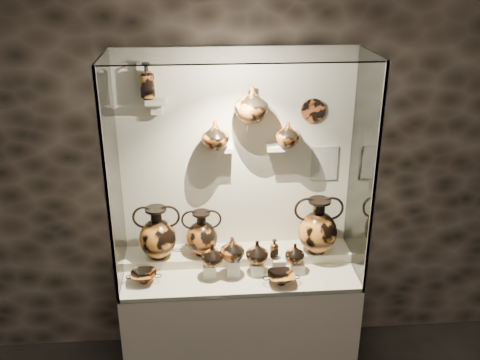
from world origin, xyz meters
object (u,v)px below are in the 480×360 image
object	(u,v)px
lekythos_small	(274,248)
jug_b	(232,249)
jug_a	(212,255)
amphora_right	(318,226)
amphora_left	(157,233)
kylix_left	(144,276)
jug_c	(257,252)
amphora_mid	(202,233)
ovoid_vase_c	(288,134)
lekythos_tall	(147,79)
ovoid_vase_b	(251,103)
jug_e	(295,253)
ovoid_vase_a	(215,135)
kylix_right	(281,277)

from	to	relation	value
lekythos_small	jug_b	bearing A→B (deg)	-171.69
jug_a	jug_b	distance (m)	0.15
amphora_right	jug_a	bearing A→B (deg)	168.31
amphora_left	kylix_left	bearing A→B (deg)	-113.09
jug_c	kylix_left	bearing A→B (deg)	-162.10
jug_a	amphora_mid	bearing A→B (deg)	125.34
kylix_left	ovoid_vase_c	world-z (taller)	ovoid_vase_c
jug_a	lekythos_tall	bearing A→B (deg)	160.51
jug_c	ovoid_vase_b	bearing A→B (deg)	111.81
jug_a	kylix_left	distance (m)	0.51
jug_a	ovoid_vase_c	world-z (taller)	ovoid_vase_c
jug_e	jug_c	bearing A→B (deg)	-164.08
lekythos_tall	ovoid_vase_a	bearing A→B (deg)	12.44
ovoid_vase_b	kylix_left	bearing A→B (deg)	-177.43
ovoid_vase_c	jug_b	bearing A→B (deg)	-138.59
jug_e	ovoid_vase_c	bearing A→B (deg)	116.05
amphora_left	amphora_right	distance (m)	1.18
amphora_left	lekythos_small	size ratio (longest dim) A/B	2.43
jug_c	lekythos_tall	distance (m)	1.42
kylix_right	lekythos_tall	size ratio (longest dim) A/B	0.92
jug_a	jug_b	size ratio (longest dim) A/B	0.92
amphora_mid	lekythos_tall	world-z (taller)	lekythos_tall
amphora_right	ovoid_vase_b	world-z (taller)	ovoid_vase_b
jug_c	lekythos_small	size ratio (longest dim) A/B	1.02
lekythos_small	jug_c	bearing A→B (deg)	-175.38
amphora_left	jug_c	bearing A→B (deg)	-12.61
jug_e	kylix_left	xyz separation A→B (m)	(-1.08, -0.06, -0.11)
kylix_right	jug_b	bearing A→B (deg)	-178.47
ovoid_vase_b	ovoid_vase_c	distance (m)	0.35
kylix_right	ovoid_vase_b	size ratio (longest dim) A/B	1.03
amphora_left	ovoid_vase_a	bearing A→B (deg)	8.97
lekythos_tall	ovoid_vase_a	size ratio (longest dim) A/B	1.36
ovoid_vase_b	amphora_right	bearing A→B (deg)	-22.80
jug_b	ovoid_vase_b	world-z (taller)	ovoid_vase_b
lekythos_small	kylix_right	bearing A→B (deg)	-73.11
amphora_mid	kylix_left	size ratio (longest dim) A/B	1.47
kylix_left	ovoid_vase_a	bearing A→B (deg)	16.43
jug_e	kylix_left	size ratio (longest dim) A/B	0.62
lekythos_tall	lekythos_small	bearing A→B (deg)	-0.04
jug_c	ovoid_vase_a	bearing A→B (deg)	154.25
jug_b	ovoid_vase_c	distance (m)	0.90
jug_e	ovoid_vase_c	size ratio (longest dim) A/B	0.83
kylix_left	jug_e	bearing A→B (deg)	-8.89
jug_e	jug_b	bearing A→B (deg)	-161.62
lekythos_small	ovoid_vase_a	bearing A→B (deg)	154.80
jug_a	ovoid_vase_a	xyz separation A→B (m)	(0.04, 0.26, 0.80)
jug_c	lekythos_tall	size ratio (longest dim) A/B	0.63
jug_e	kylix_right	distance (m)	0.22
kylix_left	kylix_right	size ratio (longest dim) A/B	0.95
jug_b	kylix_left	world-z (taller)	jug_b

